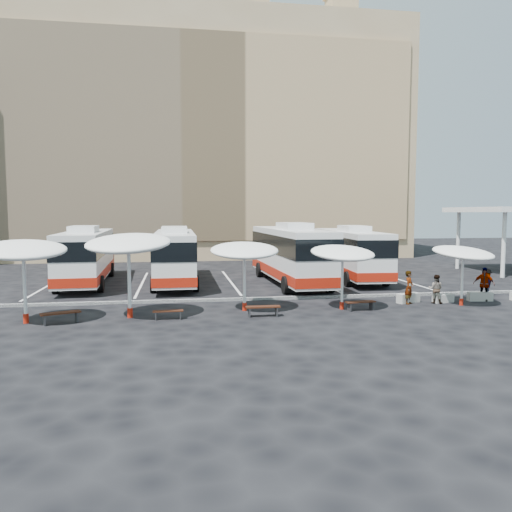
{
  "coord_description": "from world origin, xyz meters",
  "views": [
    {
      "loc": [
        -3.61,
        -26.1,
        4.78
      ],
      "look_at": [
        1.0,
        3.0,
        2.2
      ],
      "focal_mm": 35.0,
      "sensor_mm": 36.0,
      "label": 1
    }
  ],
  "objects": [
    {
      "name": "sunshade_3",
      "position": [
        4.39,
        -2.72,
        2.78
      ],
      "size": [
        3.51,
        3.55,
        3.28
      ],
      "rotation": [
        0.0,
        0.0,
        0.13
      ],
      "color": "white",
      "rests_on": "ground"
    },
    {
      "name": "conc_bench_0",
      "position": [
        8.47,
        -1.54,
        0.25
      ],
      "size": [
        1.4,
        0.89,
        0.5
      ],
      "primitive_type": "cube",
      "rotation": [
        0.0,
        0.0,
        0.36
      ],
      "color": "#999994",
      "rests_on": "ground"
    },
    {
      "name": "passenger_1",
      "position": [
        9.82,
        -1.97,
        0.76
      ],
      "size": [
        0.94,
        0.89,
        1.52
      ],
      "primitive_type": "imported",
      "rotation": [
        0.0,
        0.0,
        2.55
      ],
      "color": "black",
      "rests_on": "ground"
    },
    {
      "name": "passenger_3",
      "position": [
        13.82,
        -0.26,
        0.79
      ],
      "size": [
        1.17,
        1.05,
        1.57
      ],
      "primitive_type": "imported",
      "rotation": [
        0.0,
        0.0,
        3.74
      ],
      "color": "black",
      "rests_on": "ground"
    },
    {
      "name": "wood_bench_2",
      "position": [
        0.24,
        -3.83,
        0.37
      ],
      "size": [
        1.59,
        0.43,
        0.49
      ],
      "rotation": [
        0.0,
        0.0,
        -0.01
      ],
      "color": "black",
      "rests_on": "ground"
    },
    {
      "name": "wood_bench_1",
      "position": [
        -4.06,
        -3.78,
        0.32
      ],
      "size": [
        1.35,
        0.38,
        0.41
      ],
      "rotation": [
        0.0,
        0.0,
        0.02
      ],
      "color": "black",
      "rests_on": "ground"
    },
    {
      "name": "sunshade_0",
      "position": [
        -10.11,
        -3.61,
        3.18
      ],
      "size": [
        4.54,
        4.57,
        3.74
      ],
      "rotation": [
        0.0,
        0.0,
        0.33
      ],
      "color": "white",
      "rests_on": "ground"
    },
    {
      "name": "passenger_0",
      "position": [
        8.33,
        -1.9,
        0.87
      ],
      "size": [
        0.74,
        0.75,
        1.75
      ],
      "primitive_type": "imported",
      "rotation": [
        0.0,
        0.0,
        0.83
      ],
      "color": "black",
      "rests_on": "ground"
    },
    {
      "name": "conc_bench_1",
      "position": [
        10.33,
        -1.78,
        0.22
      ],
      "size": [
        1.24,
        0.67,
        0.44
      ],
      "primitive_type": "cube",
      "rotation": [
        0.0,
        0.0,
        0.25
      ],
      "color": "#999994",
      "rests_on": "ground"
    },
    {
      "name": "bus_1",
      "position": [
        -3.79,
        7.92,
        1.98
      ],
      "size": [
        2.87,
        12.19,
        3.87
      ],
      "rotation": [
        0.0,
        0.0,
        -0.0
      ],
      "color": "white",
      "rests_on": "ground"
    },
    {
      "name": "bus_3",
      "position": [
        8.72,
        8.38,
        1.97
      ],
      "size": [
        3.36,
        12.3,
        3.86
      ],
      "rotation": [
        0.0,
        0.0,
        -0.06
      ],
      "color": "white",
      "rests_on": "ground"
    },
    {
      "name": "sunshade_2",
      "position": [
        -0.41,
        -2.32,
        2.94
      ],
      "size": [
        3.4,
        3.44,
        3.46
      ],
      "rotation": [
        0.0,
        0.0,
        -0.03
      ],
      "color": "white",
      "rests_on": "ground"
    },
    {
      "name": "wood_bench_3",
      "position": [
        5.19,
        -3.16,
        0.35
      ],
      "size": [
        1.53,
        0.58,
        0.46
      ],
      "rotation": [
        0.0,
        0.0,
        0.13
      ],
      "color": "black",
      "rests_on": "ground"
    },
    {
      "name": "conc_bench_2",
      "position": [
        12.55,
        -1.64,
        0.24
      ],
      "size": [
        1.33,
        0.58,
        0.48
      ],
      "primitive_type": "cube",
      "rotation": [
        0.0,
        0.0,
        -0.12
      ],
      "color": "#999994",
      "rests_on": "ground"
    },
    {
      "name": "sunshade_1",
      "position": [
        -5.78,
        -3.12,
        3.38
      ],
      "size": [
        4.55,
        4.59,
        3.98
      ],
      "rotation": [
        0.0,
        0.0,
        -0.22
      ],
      "color": "white",
      "rests_on": "ground"
    },
    {
      "name": "bus_0",
      "position": [
        -9.64,
        8.6,
        2.0
      ],
      "size": [
        3.28,
        12.44,
        3.92
      ],
      "rotation": [
        0.0,
        0.0,
        0.04
      ],
      "color": "white",
      "rests_on": "ground"
    },
    {
      "name": "ground",
      "position": [
        0.0,
        0.0,
        0.0
      ],
      "size": [
        120.0,
        120.0,
        0.0
      ],
      "primitive_type": "plane",
      "color": "black",
      "rests_on": "ground"
    },
    {
      "name": "bus_2",
      "position": [
        3.86,
        6.51,
        2.1
      ],
      "size": [
        3.33,
        13.06,
        4.12
      ],
      "rotation": [
        0.0,
        0.0,
        0.03
      ],
      "color": "white",
      "rests_on": "ground"
    },
    {
      "name": "sandstone_building",
      "position": [
        0.0,
        31.87,
        12.63
      ],
      "size": [
        42.0,
        18.25,
        29.6
      ],
      "color": "tan",
      "rests_on": "ground"
    },
    {
      "name": "sunshade_4",
      "position": [
        10.83,
        -2.68,
        2.7
      ],
      "size": [
        3.85,
        3.87,
        3.18
      ],
      "rotation": [
        0.0,
        0.0,
        0.32
      ],
      "color": "white",
      "rests_on": "ground"
    },
    {
      "name": "curb_divider",
      "position": [
        0.0,
        0.5,
        0.07
      ],
      "size": [
        34.0,
        0.25,
        0.15
      ],
      "primitive_type": "cube",
      "color": "black",
      "rests_on": "ground"
    },
    {
      "name": "passenger_2",
      "position": [
        12.76,
        -1.64,
        0.91
      ],
      "size": [
        1.13,
        0.98,
        1.82
      ],
      "primitive_type": "imported",
      "rotation": [
        0.0,
        0.0,
        -0.62
      ],
      "color": "black",
      "rests_on": "ground"
    },
    {
      "name": "bay_lines",
      "position": [
        0.0,
        8.0,
        0.01
      ],
      "size": [
        24.15,
        12.0,
        0.01
      ],
      "color": "white",
      "rests_on": "ground"
    },
    {
      "name": "wood_bench_0",
      "position": [
        -8.61,
        -3.93,
        0.39
      ],
      "size": [
        1.69,
        1.02,
        0.51
      ],
      "rotation": [
        0.0,
        0.0,
        0.38
      ],
      "color": "black",
      "rests_on": "ground"
    }
  ]
}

